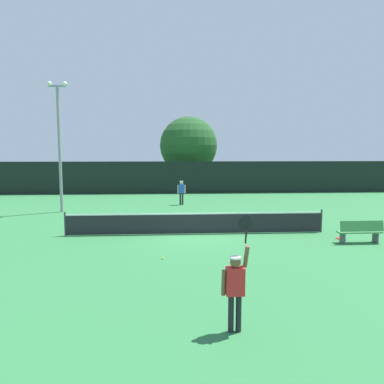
{
  "coord_description": "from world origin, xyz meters",
  "views": [
    {
      "loc": [
        -1.24,
        -16.46,
        3.74
      ],
      "look_at": [
        0.04,
        3.43,
        1.55
      ],
      "focal_mm": 34.44,
      "sensor_mm": 36.0,
      "label": 1
    }
  ],
  "objects_px": {
    "player_serving": "(236,282)",
    "light_pole": "(59,139)",
    "courtside_bench": "(360,232)",
    "player_receiving": "(181,190)",
    "large_tree": "(189,146)",
    "parked_car_near": "(197,180)",
    "spare_racket": "(340,238)",
    "tennis_ball": "(163,258)"
  },
  "relations": [
    {
      "from": "player_serving",
      "to": "light_pole",
      "type": "xyz_separation_m",
      "value": [
        -8.02,
        15.87,
        3.47
      ]
    },
    {
      "from": "courtside_bench",
      "to": "light_pole",
      "type": "xyz_separation_m",
      "value": [
        -14.47,
        8.81,
        4.05
      ]
    },
    {
      "from": "player_receiving",
      "to": "large_tree",
      "type": "xyz_separation_m",
      "value": [
        1.14,
        11.39,
        3.31
      ]
    },
    {
      "from": "light_pole",
      "to": "parked_car_near",
      "type": "height_order",
      "value": "light_pole"
    },
    {
      "from": "player_serving",
      "to": "player_receiving",
      "type": "relative_size",
      "value": 1.45
    },
    {
      "from": "courtside_bench",
      "to": "large_tree",
      "type": "xyz_separation_m",
      "value": [
        -5.78,
        22.79,
        3.86
      ]
    },
    {
      "from": "spare_racket",
      "to": "light_pole",
      "type": "distance_m",
      "value": 16.76
    },
    {
      "from": "player_receiving",
      "to": "tennis_ball",
      "type": "xyz_separation_m",
      "value": [
        -1.12,
        -13.15,
        -1.0
      ]
    },
    {
      "from": "player_receiving",
      "to": "large_tree",
      "type": "relative_size",
      "value": 0.23
    },
    {
      "from": "player_serving",
      "to": "spare_racket",
      "type": "relative_size",
      "value": 4.72
    },
    {
      "from": "parked_car_near",
      "to": "player_receiving",
      "type": "bearing_deg",
      "value": -105.4
    },
    {
      "from": "tennis_ball",
      "to": "parked_car_near",
      "type": "height_order",
      "value": "parked_car_near"
    },
    {
      "from": "player_receiving",
      "to": "light_pole",
      "type": "xyz_separation_m",
      "value": [
        -7.55,
        -2.59,
        3.49
      ]
    },
    {
      "from": "tennis_ball",
      "to": "light_pole",
      "type": "xyz_separation_m",
      "value": [
        -6.43,
        10.57,
        4.49
      ]
    },
    {
      "from": "spare_racket",
      "to": "parked_car_near",
      "type": "distance_m",
      "value": 23.62
    },
    {
      "from": "courtside_bench",
      "to": "light_pole",
      "type": "height_order",
      "value": "light_pole"
    },
    {
      "from": "light_pole",
      "to": "parked_car_near",
      "type": "distance_m",
      "value": 18.3
    },
    {
      "from": "light_pole",
      "to": "large_tree",
      "type": "xyz_separation_m",
      "value": [
        8.68,
        13.98,
        -0.19
      ]
    },
    {
      "from": "player_serving",
      "to": "parked_car_near",
      "type": "xyz_separation_m",
      "value": [
        1.57,
        31.01,
        -0.29
      ]
    },
    {
      "from": "player_serving",
      "to": "spare_racket",
      "type": "bearing_deg",
      "value": 52.61
    },
    {
      "from": "courtside_bench",
      "to": "parked_car_near",
      "type": "bearing_deg",
      "value": 101.52
    },
    {
      "from": "large_tree",
      "to": "courtside_bench",
      "type": "bearing_deg",
      "value": -75.76
    },
    {
      "from": "player_receiving",
      "to": "large_tree",
      "type": "bearing_deg",
      "value": -95.7
    },
    {
      "from": "spare_racket",
      "to": "courtside_bench",
      "type": "bearing_deg",
      "value": -57.69
    },
    {
      "from": "light_pole",
      "to": "player_serving",
      "type": "bearing_deg",
      "value": -63.21
    },
    {
      "from": "spare_racket",
      "to": "light_pole",
      "type": "bearing_deg",
      "value": 150.06
    },
    {
      "from": "spare_racket",
      "to": "tennis_ball",
      "type": "bearing_deg",
      "value": -161.63
    },
    {
      "from": "tennis_ball",
      "to": "light_pole",
      "type": "distance_m",
      "value": 13.16
    },
    {
      "from": "player_serving",
      "to": "large_tree",
      "type": "height_order",
      "value": "large_tree"
    },
    {
      "from": "light_pole",
      "to": "tennis_ball",
      "type": "bearing_deg",
      "value": -58.7
    },
    {
      "from": "courtside_bench",
      "to": "light_pole",
      "type": "bearing_deg",
      "value": 148.65
    },
    {
      "from": "player_serving",
      "to": "parked_car_near",
      "type": "bearing_deg",
      "value": 87.1
    },
    {
      "from": "courtside_bench",
      "to": "large_tree",
      "type": "distance_m",
      "value": 23.83
    },
    {
      "from": "player_receiving",
      "to": "tennis_ball",
      "type": "relative_size",
      "value": 24.75
    },
    {
      "from": "player_receiving",
      "to": "light_pole",
      "type": "bearing_deg",
      "value": 18.91
    },
    {
      "from": "spare_racket",
      "to": "parked_car_near",
      "type": "bearing_deg",
      "value": 100.75
    },
    {
      "from": "spare_racket",
      "to": "light_pole",
      "type": "height_order",
      "value": "light_pole"
    },
    {
      "from": "tennis_ball",
      "to": "spare_racket",
      "type": "bearing_deg",
      "value": 18.37
    },
    {
      "from": "player_receiving",
      "to": "tennis_ball",
      "type": "bearing_deg",
      "value": 85.12
    },
    {
      "from": "spare_racket",
      "to": "large_tree",
      "type": "bearing_deg",
      "value": 103.53
    },
    {
      "from": "tennis_ball",
      "to": "parked_car_near",
      "type": "bearing_deg",
      "value": 82.99
    },
    {
      "from": "player_receiving",
      "to": "courtside_bench",
      "type": "bearing_deg",
      "value": 121.25
    }
  ]
}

